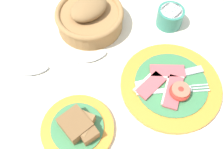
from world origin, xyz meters
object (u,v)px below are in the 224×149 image
Objects in this scene: breakfast_plate at (171,85)px; sugar_cup at (170,17)px; bread_basket at (90,17)px; teaspoon_near_cup at (46,68)px; bread_plate at (78,127)px; teaspoon_by_saucer at (86,61)px.

breakfast_plate is 0.22m from sugar_cup.
breakfast_plate is at bearing -67.61° from bread_basket.
sugar_cup is 0.40× the size of teaspoon_near_cup.
bread_plate reaches higher than teaspoon_by_saucer.
teaspoon_by_saucer is at bearing -115.98° from bread_basket.
bread_basket is 1.03× the size of teaspoon_by_saucer.
bread_plate is 0.20m from teaspoon_near_cup.
bread_basket reaches higher than teaspoon_near_cup.
bread_plate is 2.25× the size of sugar_cup.
breakfast_plate is 0.26m from bread_plate.
teaspoon_by_saucer is at bearing -173.28° from sugar_cup.
breakfast_plate is 3.38× the size of sugar_cup.
bread_basket is 0.20m from teaspoon_near_cup.
sugar_cup reaches higher than bread_plate.
teaspoon_near_cup is at bearing 97.58° from bread_plate.
bread_plate is at bearing -176.59° from breakfast_plate.
teaspoon_by_saucer is 0.11m from teaspoon_near_cup.
sugar_cup is 0.39× the size of bread_basket.
teaspoon_near_cup is at bearing -178.00° from sugar_cup.
teaspoon_near_cup is at bearing 147.37° from breakfast_plate.
bread_basket is at bearing 158.70° from sugar_cup.
breakfast_plate is 1.50× the size of bread_plate.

